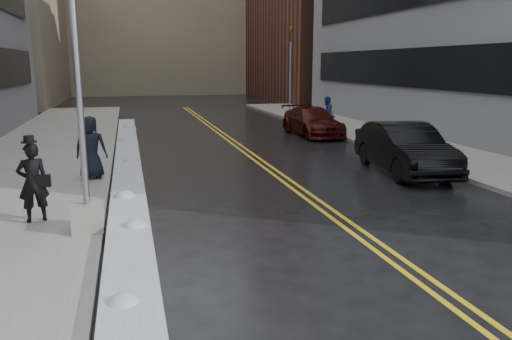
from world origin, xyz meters
TOP-DOWN VIEW (x-y plane):
  - ground at (0.00, 0.00)m, footprint 160.00×160.00m
  - sidewalk_west at (-5.75, 10.00)m, footprint 5.50×50.00m
  - sidewalk_east at (10.00, 10.00)m, footprint 4.00×50.00m
  - lane_line_left at (2.35, 10.00)m, footprint 0.12×50.00m
  - lane_line_right at (2.65, 10.00)m, footprint 0.12×50.00m
  - snow_ridge at (-2.45, 8.00)m, footprint 0.90×30.00m
  - building_far at (2.00, 60.00)m, footprint 36.00×16.00m
  - lamppost at (-3.30, 2.00)m, footprint 0.65×0.65m
  - fire_hydrant at (9.00, 10.00)m, footprint 0.26×0.26m
  - traffic_signal at (8.50, 24.00)m, footprint 0.16×0.20m
  - pedestrian_fedora at (-4.52, 3.00)m, footprint 0.77×0.62m
  - pedestrian_c at (-3.53, 7.31)m, footprint 1.03×0.74m
  - pedestrian_east at (8.47, 17.28)m, footprint 1.09×1.05m
  - car_black at (6.79, 6.19)m, footprint 2.38×5.37m
  - car_maroon at (7.02, 15.68)m, footprint 2.16×5.14m

SIDE VIEW (x-z plane):
  - ground at x=0.00m, z-range 0.00..0.00m
  - lane_line_left at x=2.35m, z-range 0.00..0.01m
  - lane_line_right at x=2.65m, z-range 0.00..0.01m
  - sidewalk_west at x=-5.75m, z-range 0.00..0.15m
  - sidewalk_east at x=10.00m, z-range 0.00..0.15m
  - snow_ridge at x=-2.45m, z-range 0.00..0.34m
  - fire_hydrant at x=9.00m, z-range 0.18..0.91m
  - car_maroon at x=7.02m, z-range 0.00..1.48m
  - car_black at x=6.79m, z-range 0.00..1.71m
  - pedestrian_east at x=8.47m, z-range 0.15..1.91m
  - pedestrian_fedora at x=-4.52m, z-range 0.15..1.98m
  - pedestrian_c at x=-3.53m, z-range 0.15..2.12m
  - lamppost at x=-3.30m, z-range -1.28..6.35m
  - traffic_signal at x=8.50m, z-range 0.40..6.40m
  - building_far at x=2.00m, z-range 0.00..22.00m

